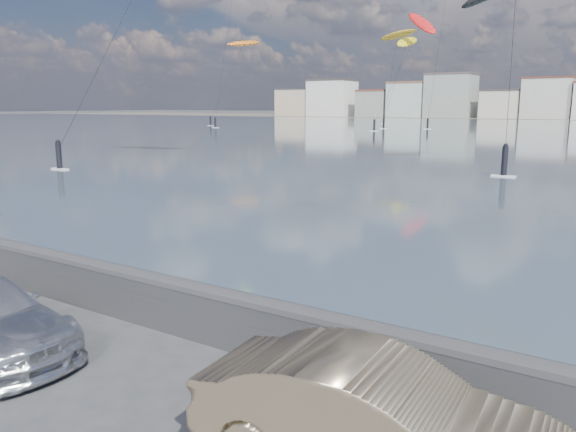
% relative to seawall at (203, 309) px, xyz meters
% --- Properties ---
extents(ground, '(700.00, 700.00, 0.00)m').
position_rel_seawall_xyz_m(ground, '(0.00, -2.70, -0.58)').
color(ground, '#333335').
rests_on(ground, ground).
extents(seawall, '(400.00, 0.36, 1.08)m').
position_rel_seawall_xyz_m(seawall, '(0.00, 0.00, 0.00)').
color(seawall, '#28282B').
rests_on(seawall, ground).
extents(car_champagne, '(4.38, 1.77, 1.41)m').
position_rel_seawall_xyz_m(car_champagne, '(4.20, -1.85, 0.13)').
color(car_champagne, tan).
rests_on(car_champagne, ground).
extents(kitesurfer_0, '(8.84, 12.91, 22.40)m').
position_rel_seawall_xyz_m(kitesurfer_0, '(-46.91, 124.00, 19.73)').
color(kitesurfer_0, '#BF8C19').
rests_on(kitesurfer_0, ground).
extents(kitesurfer_1, '(2.87, 12.29, 17.63)m').
position_rel_seawall_xyz_m(kitesurfer_1, '(-33.46, 95.32, 14.90)').
color(kitesurfer_1, yellow).
rests_on(kitesurfer_1, ground).
extents(kitesurfer_6, '(3.83, 15.51, 18.54)m').
position_rel_seawall_xyz_m(kitesurfer_6, '(-69.09, 92.49, 16.44)').
color(kitesurfer_6, orange).
rests_on(kitesurfer_6, ground).
extents(kitesurfer_7, '(7.52, 17.01, 21.23)m').
position_rel_seawall_xyz_m(kitesurfer_7, '(-29.76, 92.34, 17.45)').
color(kitesurfer_7, red).
rests_on(kitesurfer_7, ground).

